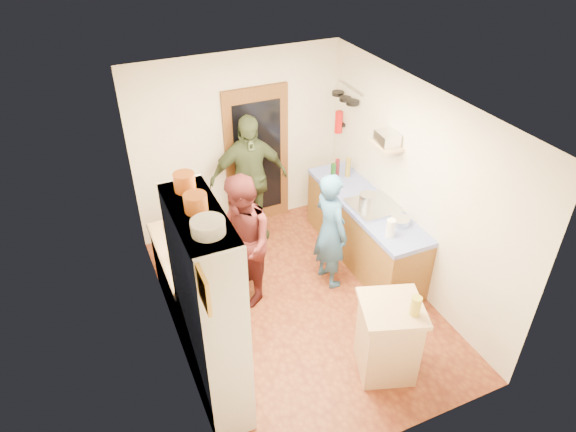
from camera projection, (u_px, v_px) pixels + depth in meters
floor at (298, 304)px, 6.39m from camera, size 3.00×4.00×0.02m
ceiling at (302, 104)px, 4.93m from camera, size 3.00×4.00×0.02m
wall_back at (239, 144)px, 7.18m from camera, size 3.00×0.02×2.60m
wall_front at (406, 344)px, 4.14m from camera, size 3.00×0.02×2.60m
wall_left at (164, 251)px, 5.15m from camera, size 0.02×4.00×2.60m
wall_right at (413, 188)px, 6.17m from camera, size 0.02×4.00×2.60m
door_frame at (257, 158)px, 7.38m from camera, size 0.95×0.06×2.10m
door_glass at (258, 159)px, 7.35m from camera, size 0.70×0.02×1.70m
hutch_body at (209, 311)px, 4.73m from camera, size 0.40×1.20×2.20m
hutch_top_shelf at (197, 214)px, 4.12m from camera, size 0.40×1.14×0.04m
plate_stack at (208, 227)px, 3.84m from camera, size 0.26×0.26×0.11m
orange_pot_a at (196, 203)px, 4.09m from camera, size 0.19×0.19×0.15m
orange_pot_b at (184, 182)px, 4.35m from camera, size 0.18×0.18×0.16m
left_counter_base at (191, 282)px, 6.08m from camera, size 0.60×1.40×0.85m
left_counter_top at (187, 252)px, 5.83m from camera, size 0.64×1.44×0.05m
toaster at (200, 262)px, 5.50m from camera, size 0.27×0.22×0.18m
kettle at (185, 253)px, 5.63m from camera, size 0.19×0.19×0.18m
orange_bowl at (190, 239)px, 5.91m from camera, size 0.28×0.28×0.10m
chopping_board at (177, 224)px, 6.23m from camera, size 0.35×0.29×0.02m
right_counter_base at (363, 232)px, 6.94m from camera, size 0.60×2.20×0.84m
right_counter_top at (366, 204)px, 6.69m from camera, size 0.62×2.22×0.06m
hob at (373, 206)px, 6.54m from camera, size 0.55×0.58×0.04m
pot_on_hob at (367, 199)px, 6.53m from camera, size 0.21×0.21×0.14m
bottle_a at (333, 173)px, 7.03m from camera, size 0.07×0.07×0.27m
bottle_b at (337, 168)px, 7.17m from camera, size 0.08×0.08×0.26m
bottle_c at (348, 167)px, 7.16m from camera, size 0.07×0.07×0.28m
paper_towel at (390, 228)px, 5.98m from camera, size 0.13×0.13×0.23m
mixing_bowl at (400, 221)px, 6.22m from camera, size 0.23×0.23×0.09m
island_base at (387, 340)px, 5.32m from camera, size 0.70×0.70×0.86m
island_top at (392, 308)px, 5.07m from camera, size 0.79×0.79×0.05m
cutting_board at (386, 304)px, 5.10m from camera, size 0.42×0.38×0.02m
oil_jar at (416, 306)px, 4.91m from camera, size 0.13×0.13×0.21m
pan_rail at (350, 88)px, 6.89m from camera, size 0.02×0.65×0.02m
pan_hang_a at (352, 103)px, 6.81m from camera, size 0.18×0.18×0.05m
pan_hang_b at (345, 99)px, 6.98m from camera, size 0.16×0.16×0.05m
pan_hang_c at (338, 93)px, 7.12m from camera, size 0.17×0.17×0.05m
wall_shelf at (386, 145)px, 6.24m from camera, size 0.26×0.42×0.03m
radio at (387, 139)px, 6.19m from camera, size 0.25×0.32×0.15m
ext_bracket at (342, 125)px, 7.36m from camera, size 0.06×0.10×0.04m
fire_extinguisher at (339, 122)px, 7.32m from camera, size 0.11×0.11×0.32m
picture_frame at (204, 290)px, 3.57m from camera, size 0.03×0.25×0.30m
person_hob at (334, 231)px, 6.33m from camera, size 0.44×0.61×1.58m
person_left at (244, 240)px, 6.06m from camera, size 0.67×0.84×1.71m
person_back at (250, 179)px, 7.08m from camera, size 1.14×0.55×1.88m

